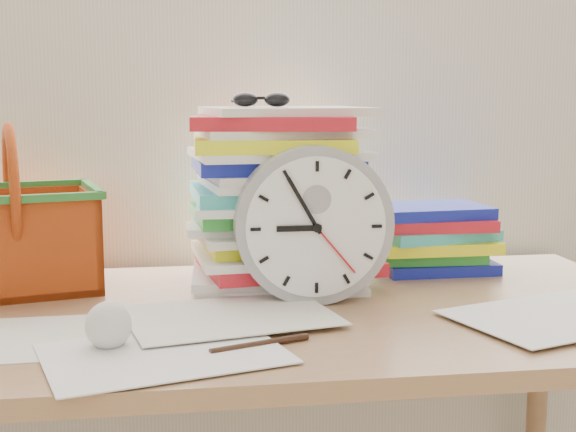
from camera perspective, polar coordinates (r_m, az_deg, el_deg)
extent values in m
cube|color=#996E48|center=(1.34, -2.02, -7.20)|extent=(1.40, 0.70, 0.03)
cylinder|color=#996E48|center=(1.92, 17.20, -14.42)|extent=(0.04, 0.04, 0.72)
cylinder|color=#969699|center=(1.35, 1.82, -0.63)|extent=(0.27, 0.05, 0.27)
sphere|color=white|center=(1.15, -12.68, -7.55)|extent=(0.07, 0.07, 0.07)
cylinder|color=black|center=(1.14, -1.99, -9.09)|extent=(0.15, 0.06, 0.01)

